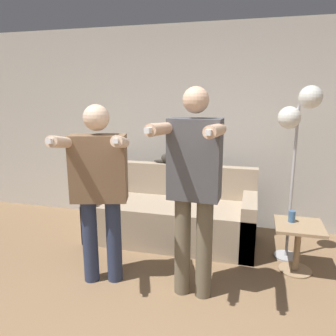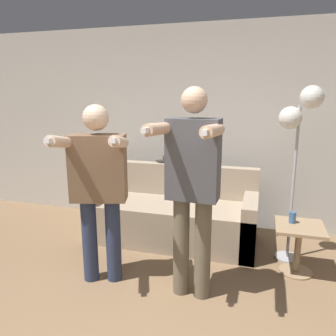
{
  "view_description": "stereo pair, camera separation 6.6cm",
  "coord_description": "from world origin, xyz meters",
  "px_view_note": "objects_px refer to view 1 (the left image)",
  "views": [
    {
      "loc": [
        0.63,
        -1.5,
        1.73
      ],
      "look_at": [
        -0.19,
        1.57,
        1.01
      ],
      "focal_mm": 35.0,
      "sensor_mm": 36.0,
      "label": 1
    },
    {
      "loc": [
        0.69,
        -1.48,
        1.73
      ],
      "look_at": [
        -0.19,
        1.57,
        1.01
      ],
      "focal_mm": 35.0,
      "sensor_mm": 36.0,
      "label": 2
    }
  ],
  "objects_px": {
    "couch": "(172,216)",
    "person_right": "(194,181)",
    "side_table": "(298,238)",
    "cup": "(292,216)",
    "person_left": "(99,182)",
    "cat": "(175,158)",
    "floor_lamp": "(299,121)"
  },
  "relations": [
    {
      "from": "couch",
      "to": "side_table",
      "type": "height_order",
      "value": "couch"
    },
    {
      "from": "couch",
      "to": "person_right",
      "type": "relative_size",
      "value": 1.1
    },
    {
      "from": "couch",
      "to": "cat",
      "type": "bearing_deg",
      "value": 97.55
    },
    {
      "from": "couch",
      "to": "floor_lamp",
      "type": "distance_m",
      "value": 1.78
    },
    {
      "from": "side_table",
      "to": "cup",
      "type": "xyz_separation_m",
      "value": [
        -0.07,
        0.05,
        0.2
      ]
    },
    {
      "from": "person_right",
      "to": "cat",
      "type": "distance_m",
      "value": 1.46
    },
    {
      "from": "couch",
      "to": "side_table",
      "type": "xyz_separation_m",
      "value": [
        1.38,
        -0.41,
        0.06
      ]
    },
    {
      "from": "person_right",
      "to": "floor_lamp",
      "type": "bearing_deg",
      "value": 49.32
    },
    {
      "from": "cup",
      "to": "couch",
      "type": "bearing_deg",
      "value": 164.85
    },
    {
      "from": "side_table",
      "to": "cat",
      "type": "bearing_deg",
      "value": 153.42
    },
    {
      "from": "person_left",
      "to": "cat",
      "type": "relative_size",
      "value": 3.53
    },
    {
      "from": "floor_lamp",
      "to": "person_right",
      "type": "bearing_deg",
      "value": -132.94
    },
    {
      "from": "floor_lamp",
      "to": "cup",
      "type": "bearing_deg",
      "value": -92.83
    },
    {
      "from": "person_right",
      "to": "floor_lamp",
      "type": "xyz_separation_m",
      "value": [
        0.87,
        0.94,
        0.44
      ]
    },
    {
      "from": "floor_lamp",
      "to": "side_table",
      "type": "height_order",
      "value": "floor_lamp"
    },
    {
      "from": "person_left",
      "to": "side_table",
      "type": "height_order",
      "value": "person_left"
    },
    {
      "from": "cup",
      "to": "floor_lamp",
      "type": "bearing_deg",
      "value": 87.17
    },
    {
      "from": "cup",
      "to": "person_left",
      "type": "bearing_deg",
      "value": -157.49
    },
    {
      "from": "person_left",
      "to": "side_table",
      "type": "bearing_deg",
      "value": 4.19
    },
    {
      "from": "cat",
      "to": "floor_lamp",
      "type": "relative_size",
      "value": 0.26
    },
    {
      "from": "cat",
      "to": "side_table",
      "type": "height_order",
      "value": "cat"
    },
    {
      "from": "cat",
      "to": "floor_lamp",
      "type": "height_order",
      "value": "floor_lamp"
    },
    {
      "from": "side_table",
      "to": "person_right",
      "type": "bearing_deg",
      "value": -144.65
    },
    {
      "from": "cat",
      "to": "side_table",
      "type": "relative_size",
      "value": 0.94
    },
    {
      "from": "person_right",
      "to": "floor_lamp",
      "type": "relative_size",
      "value": 0.99
    },
    {
      "from": "cat",
      "to": "cup",
      "type": "bearing_deg",
      "value": -25.89
    },
    {
      "from": "couch",
      "to": "person_left",
      "type": "relative_size",
      "value": 1.19
    },
    {
      "from": "floor_lamp",
      "to": "side_table",
      "type": "xyz_separation_m",
      "value": [
        0.06,
        -0.28,
        -1.12
      ]
    },
    {
      "from": "couch",
      "to": "cat",
      "type": "relative_size",
      "value": 4.21
    },
    {
      "from": "couch",
      "to": "cup",
      "type": "relative_size",
      "value": 17.43
    },
    {
      "from": "person_right",
      "to": "cat",
      "type": "relative_size",
      "value": 3.84
    },
    {
      "from": "person_right",
      "to": "cup",
      "type": "relative_size",
      "value": 15.89
    }
  ]
}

